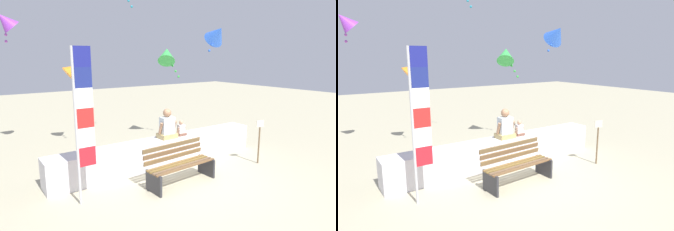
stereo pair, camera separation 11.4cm
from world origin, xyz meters
The scene contains 11 objects.
ground_plane centered at (0.00, 0.00, 0.00)m, with size 40.00×40.00×0.00m, color #B0A88A.
seawall_ledge centered at (0.00, 1.40, 0.35)m, with size 6.02×0.60×0.71m, color silver.
park_bench centered at (-0.32, 0.21, 0.42)m, with size 1.71×0.70×0.88m.
person_adult centered at (0.14, 1.37, 1.02)m, with size 0.52×0.38×0.79m.
person_child centered at (0.61, 1.37, 0.87)m, with size 0.28×0.20×0.42m.
flag_banner centered at (-2.40, 0.51, 1.74)m, with size 0.37×0.05×3.02m.
kite_green centered at (1.50, 3.35, 2.89)m, with size 0.93×0.97×1.15m.
kite_orange centered at (-1.30, 4.41, 2.43)m, with size 0.71×0.63×0.92m.
kite_blue centered at (2.90, 2.45, 3.56)m, with size 0.77×0.93×1.01m.
kite_purple centered at (-2.99, 4.74, 3.80)m, with size 0.68×0.59×0.92m.
sign_post centered at (2.16, -0.03, 0.71)m, with size 0.24×0.06×1.19m.
Camera 2 is at (-4.02, -4.81, 2.83)m, focal length 31.04 mm.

